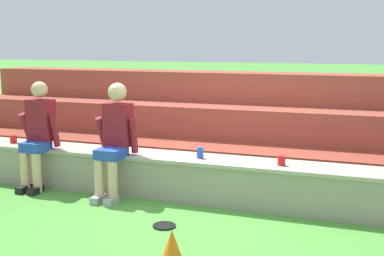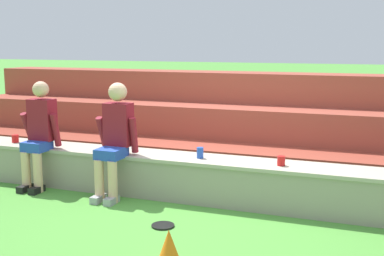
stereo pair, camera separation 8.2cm
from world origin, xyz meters
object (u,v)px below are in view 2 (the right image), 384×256
(person_left_of_center, at_px, (115,137))
(frisbee, at_px, (163,226))
(person_far_left, at_px, (39,132))
(sports_cone, at_px, (169,246))
(plastic_cup_right_end, at_px, (281,161))
(plastic_cup_middle, at_px, (15,139))
(plastic_cup_left_end, at_px, (200,153))

(person_left_of_center, distance_m, frisbee, 1.37)
(person_far_left, relative_size, sports_cone, 4.73)
(plastic_cup_right_end, relative_size, sports_cone, 0.37)
(person_left_of_center, bearing_deg, plastic_cup_middle, 172.14)
(plastic_cup_right_end, relative_size, plastic_cup_left_end, 0.83)
(person_far_left, xyz_separation_m, sports_cone, (2.38, -1.43, -0.57))
(plastic_cup_middle, bearing_deg, plastic_cup_right_end, -0.29)
(plastic_cup_middle, xyz_separation_m, plastic_cup_left_end, (2.63, 0.00, 0.01))
(frisbee, xyz_separation_m, sports_cone, (0.38, -0.73, 0.13))
(frisbee, relative_size, sports_cone, 0.81)
(plastic_cup_right_end, bearing_deg, frisbee, -137.34)
(frisbee, distance_m, sports_cone, 0.83)
(plastic_cup_left_end, bearing_deg, plastic_cup_right_end, -1.37)
(person_far_left, height_order, person_left_of_center, person_left_of_center)
(person_left_of_center, distance_m, plastic_cup_right_end, 1.95)
(person_far_left, distance_m, person_left_of_center, 1.07)
(person_far_left, bearing_deg, plastic_cup_middle, 157.79)
(frisbee, height_order, sports_cone, sports_cone)
(plastic_cup_left_end, height_order, frisbee, plastic_cup_left_end)
(plastic_cup_right_end, xyz_separation_m, sports_cone, (-0.63, -1.65, -0.41))
(plastic_cup_middle, height_order, sports_cone, plastic_cup_middle)
(plastic_cup_middle, bearing_deg, person_far_left, -22.21)
(person_far_left, xyz_separation_m, frisbee, (2.00, -0.71, -0.71))
(person_left_of_center, xyz_separation_m, plastic_cup_left_end, (0.99, 0.23, -0.16))
(plastic_cup_right_end, height_order, sports_cone, plastic_cup_right_end)
(plastic_cup_right_end, height_order, plastic_cup_left_end, plastic_cup_left_end)
(person_left_of_center, distance_m, plastic_cup_left_end, 1.03)
(plastic_cup_left_end, height_order, sports_cone, plastic_cup_left_end)
(person_far_left, height_order, plastic_cup_middle, person_far_left)
(plastic_cup_right_end, bearing_deg, plastic_cup_left_end, 178.63)
(person_far_left, distance_m, plastic_cup_middle, 0.64)
(plastic_cup_middle, relative_size, plastic_cup_left_end, 0.82)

